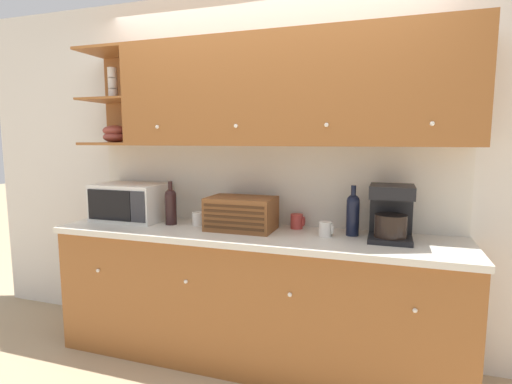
% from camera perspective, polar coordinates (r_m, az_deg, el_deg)
% --- Properties ---
extents(ground_plane, '(24.00, 24.00, 0.00)m').
position_cam_1_polar(ground_plane, '(3.31, 1.23, -20.21)').
color(ground_plane, tan).
extents(wall_back, '(5.14, 0.06, 2.60)m').
position_cam_1_polar(wall_back, '(2.97, 1.48, 2.92)').
color(wall_back, silver).
rests_on(wall_back, ground_plane).
extents(counter_unit, '(2.76, 0.63, 0.92)m').
position_cam_1_polar(counter_unit, '(2.85, -0.60, -14.68)').
color(counter_unit, '#935628').
rests_on(counter_unit, ground_plane).
extents(backsplash_panel, '(2.74, 0.01, 0.58)m').
position_cam_1_polar(backsplash_panel, '(2.94, 1.26, 1.05)').
color(backsplash_panel, silver).
rests_on(backsplash_panel, counter_unit).
extents(upper_cabinets, '(2.74, 0.39, 0.71)m').
position_cam_1_polar(upper_cabinets, '(2.72, 3.61, 14.08)').
color(upper_cabinets, '#935628').
rests_on(upper_cabinets, backsplash_panel).
extents(microwave, '(0.53, 0.38, 0.28)m').
position_cam_1_polar(microwave, '(3.23, -17.43, -1.36)').
color(microwave, silver).
rests_on(microwave, counter_unit).
extents(second_wine_bottle, '(0.08, 0.08, 0.32)m').
position_cam_1_polar(second_wine_bottle, '(2.99, -12.08, -1.81)').
color(second_wine_bottle, black).
rests_on(second_wine_bottle, counter_unit).
extents(mug_blue_second, '(0.10, 0.09, 0.10)m').
position_cam_1_polar(mug_blue_second, '(2.93, -8.17, -3.82)').
color(mug_blue_second, silver).
rests_on(mug_blue_second, counter_unit).
extents(bread_box, '(0.46, 0.30, 0.23)m').
position_cam_1_polar(bread_box, '(2.75, -2.12, -3.08)').
color(bread_box, brown).
rests_on(bread_box, counter_unit).
extents(mug, '(0.10, 0.09, 0.10)m').
position_cam_1_polar(mug, '(2.81, 5.90, -4.19)').
color(mug, '#B73D38').
rests_on(mug, counter_unit).
extents(mug_patterned_third, '(0.09, 0.08, 0.10)m').
position_cam_1_polar(mug_patterned_third, '(2.61, 9.93, -5.25)').
color(mug_patterned_third, silver).
rests_on(mug_patterned_third, counter_unit).
extents(wine_bottle, '(0.08, 0.08, 0.33)m').
position_cam_1_polar(wine_bottle, '(2.66, 13.67, -2.92)').
color(wine_bottle, black).
rests_on(wine_bottle, counter_unit).
extents(coffee_maker, '(0.26, 0.28, 0.35)m').
position_cam_1_polar(coffee_maker, '(2.60, 18.74, -2.78)').
color(coffee_maker, black).
rests_on(coffee_maker, counter_unit).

